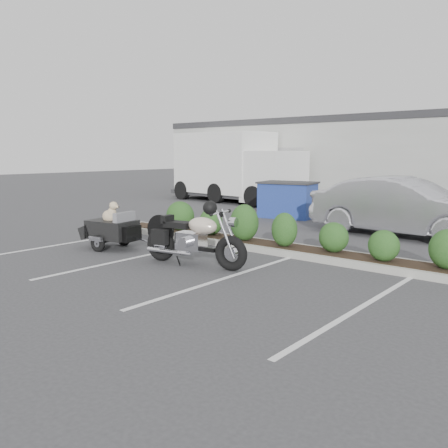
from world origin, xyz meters
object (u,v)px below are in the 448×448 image
Objects in this scene: sedan at (403,207)px; delivery_truck at (236,169)px; motorcycle at (193,239)px; dumpster at (288,199)px; pet_trailer at (112,229)px.

sedan is 0.69× the size of delivery_truck.
sedan reaches higher than motorcycle.
motorcycle is at bearing -49.64° from delivery_truck.
sedan reaches higher than dumpster.
dumpster reaches higher than pet_trailer.
delivery_truck reaches higher than sedan.
delivery_truck is (-4.99, 3.22, 0.93)m from dumpster.
delivery_truck is at bearing 115.33° from motorcycle.
motorcycle is at bearing -9.61° from pet_trailer.
pet_trailer is at bearing -60.74° from delivery_truck.
pet_trailer is 0.27× the size of delivery_truck.
delivery_truck is (-4.73, 10.91, 1.09)m from pet_trailer.
dumpster is at bearing 98.97° from motorcycle.
sedan is 4.87m from dumpster.
pet_trailer is 7.70m from dumpster.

